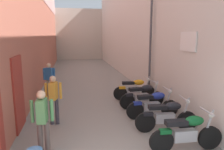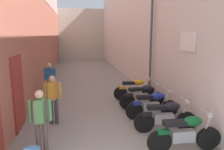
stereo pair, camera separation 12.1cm
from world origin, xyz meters
name	(u,v)px [view 1 (the left image)]	position (x,y,z in m)	size (l,w,h in m)	color
ground_plane	(90,84)	(0.00, 8.87, 0.00)	(37.73, 37.73, 0.00)	gray
building_left	(39,7)	(-2.80, 10.84, 4.45)	(0.45, 21.73, 8.80)	#B76651
building_right	(129,19)	(2.80, 10.86, 3.86)	(0.45, 21.73, 7.73)	beige
building_far_end	(79,34)	(0.00, 22.73, 2.87)	(8.21, 2.00, 5.73)	beige
motorcycle_nearest	(187,132)	(1.66, 1.24, 0.50)	(1.85, 0.58, 1.04)	black
motorcycle_second	(167,115)	(1.66, 2.34, 0.50)	(1.85, 0.58, 1.04)	black
motorcycle_third	(153,104)	(1.66, 3.41, 0.50)	(1.85, 0.58, 1.04)	black
motorcycle_fourth	(143,95)	(1.66, 4.50, 0.50)	(1.85, 0.58, 1.04)	black
motorcycle_fifth	(135,89)	(1.66, 5.53, 0.50)	(1.85, 0.58, 1.04)	black
pedestrian_by_doorway	(42,118)	(-1.72, 1.76, 0.92)	(0.52, 0.36, 1.57)	#564C47
pedestrian_mid_alley	(54,96)	(-1.60, 3.53, 0.92)	(0.52, 0.38, 1.57)	#383842
pedestrian_further_down	(49,78)	(-2.01, 6.61, 0.92)	(0.52, 0.32, 1.57)	#8C7251
street_lamp	(149,39)	(2.36, 5.89, 2.64)	(0.79, 0.18, 4.49)	#47474C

